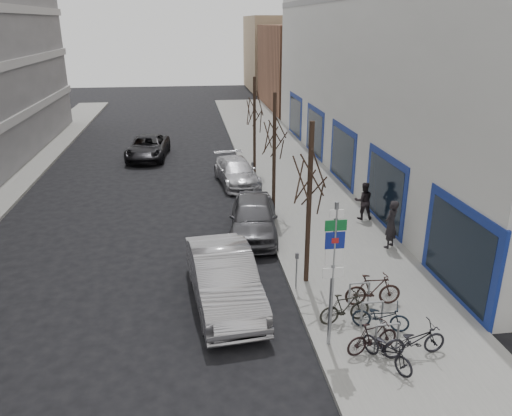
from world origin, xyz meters
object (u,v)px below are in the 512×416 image
object	(u,v)px
bike_near_left	(388,348)
parked_car_front	(224,278)
highway_sign_pole	(333,267)
bike_far_curb	(415,338)
tree_near	(310,166)
tree_far	(254,103)
tree_mid	(275,126)
pedestrian_near	(391,224)
meter_front	(297,268)
bike_mid_curb	(381,314)
parked_car_mid	(254,217)
lane_car	(148,147)
parked_car_back	(236,172)
meter_back	(252,172)
bike_rack	(372,311)
bike_mid_inner	(345,308)
bike_far_inner	(373,289)
meter_mid	(269,208)
pedestrian_far	(364,200)
bike_near_right	(373,337)

from	to	relation	value
bike_near_left	parked_car_front	bearing A→B (deg)	109.13
highway_sign_pole	bike_far_curb	bearing A→B (deg)	-20.50
tree_near	tree_far	world-z (taller)	same
tree_mid	pedestrian_near	distance (m)	6.48
bike_near_left	parked_car_front	xyz separation A→B (m)	(-3.81, 3.74, 0.21)
meter_front	bike_mid_curb	bearing A→B (deg)	-53.59
tree_mid	parked_car_mid	size ratio (longest dim) A/B	1.16
lane_car	parked_car_back	bearing A→B (deg)	-45.48
tree_far	bike_mid_curb	size ratio (longest dim) A/B	3.48
meter_back	bike_rack	bearing A→B (deg)	-82.98
bike_near_left	bike_mid_curb	size ratio (longest dim) A/B	1.03
bike_near_left	lane_car	xyz separation A→B (m)	(-7.31, 22.14, 0.07)
bike_far_curb	parked_car_back	world-z (taller)	parked_car_back
lane_car	bike_mid_inner	bearing A→B (deg)	-66.22
parked_car_front	parked_car_mid	xyz separation A→B (m)	(1.60, 5.12, -0.06)
meter_back	bike_far_inner	distance (m)	12.44
meter_back	pedestrian_near	size ratio (longest dim) A/B	0.67
tree_mid	meter_mid	world-z (taller)	tree_mid
meter_back	parked_car_front	bearing A→B (deg)	-101.75
bike_far_inner	pedestrian_near	world-z (taller)	pedestrian_near
bike_rack	meter_back	world-z (taller)	meter_back
parked_car_back	pedestrian_far	world-z (taller)	pedestrian_far
lane_car	bike_rack	bearing A→B (deg)	-64.82
bike_far_curb	pedestrian_near	distance (m)	6.74
bike_mid_inner	pedestrian_near	size ratio (longest dim) A/B	0.84
meter_mid	parked_car_mid	size ratio (longest dim) A/B	0.27
tree_far	pedestrian_far	distance (m)	9.23
bike_far_curb	tree_far	bearing A→B (deg)	0.43
bike_rack	pedestrian_near	size ratio (longest dim) A/B	1.20
bike_near_right	bike_mid_inner	distance (m)	1.47
bike_far_inner	meter_back	bearing A→B (deg)	12.57
bike_near_left	parked_car_mid	size ratio (longest dim) A/B	0.34
bike_rack	pedestrian_far	size ratio (longest dim) A/B	1.34
bike_near_left	lane_car	bearing A→B (deg)	81.87
meter_mid	bike_near_right	size ratio (longest dim) A/B	0.83
pedestrian_near	meter_front	bearing A→B (deg)	-9.58
tree_mid	bike_far_inner	world-z (taller)	tree_mid
bike_far_curb	bike_far_inner	xyz separation A→B (m)	(-0.19, 2.51, -0.00)
bike_mid_inner	pedestrian_far	xyz separation A→B (m)	(3.22, 7.72, 0.36)
meter_mid	parked_car_front	xyz separation A→B (m)	(-2.35, -5.80, -0.05)
tree_far	bike_mid_inner	world-z (taller)	tree_far
bike_rack	meter_back	distance (m)	13.50
tree_far	pedestrian_near	xyz separation A→B (m)	(3.76, -10.83, -3.01)
pedestrian_near	meter_back	bearing A→B (deg)	-105.18
bike_near_left	bike_far_curb	xyz separation A→B (m)	(0.83, 0.26, 0.03)
parked_car_front	parked_car_back	xyz separation A→B (m)	(1.60, 12.20, -0.18)
tree_far	bike_far_inner	bearing A→B (deg)	-83.64
pedestrian_near	parked_car_mid	bearing A→B (deg)	-65.38
bike_near_left	pedestrian_near	distance (m)	7.26
highway_sign_pole	meter_mid	size ratio (longest dim) A/B	3.31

